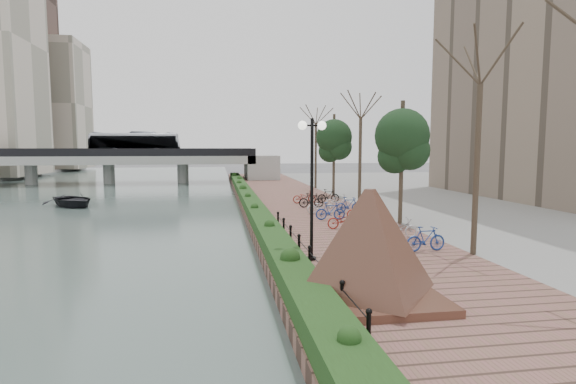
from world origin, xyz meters
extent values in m
plane|color=#59595B|center=(0.00, 0.00, 0.00)|extent=(220.00, 220.00, 0.00)
cube|color=#4A5D58|center=(-15.00, 25.00, 0.01)|extent=(30.00, 130.00, 0.02)
cube|color=brown|center=(4.00, 17.50, 0.25)|extent=(8.00, 75.00, 0.50)
cube|color=gray|center=(20.00, 17.50, 0.25)|extent=(24.00, 75.00, 0.50)
cube|color=#1D3714|center=(0.60, 20.00, 0.80)|extent=(1.10, 56.00, 0.60)
cylinder|color=black|center=(1.40, -5.00, 0.85)|extent=(0.10, 0.10, 0.70)
cylinder|color=black|center=(1.40, -3.00, 0.85)|extent=(0.10, 0.10, 0.70)
cylinder|color=black|center=(1.40, -1.00, 0.85)|extent=(0.10, 0.10, 0.70)
cylinder|color=black|center=(1.40, 1.00, 0.85)|extent=(0.10, 0.10, 0.70)
cylinder|color=black|center=(1.40, 3.00, 0.85)|extent=(0.10, 0.10, 0.70)
cylinder|color=black|center=(1.40, 5.00, 0.85)|extent=(0.10, 0.10, 0.70)
cylinder|color=black|center=(1.40, 7.00, 0.85)|extent=(0.10, 0.10, 0.70)
cylinder|color=black|center=(1.40, 9.00, 0.85)|extent=(0.10, 0.10, 0.70)
cube|color=#4D2E21|center=(2.36, -2.19, 0.61)|extent=(3.62, 3.62, 0.21)
pyramid|color=#4D2E21|center=(2.36, -2.19, 2.10)|extent=(4.43, 4.43, 2.77)
cylinder|color=black|center=(1.70, 2.12, 3.05)|extent=(0.12, 0.12, 5.09)
cylinder|color=black|center=(1.70, 2.12, 5.34)|extent=(0.70, 0.06, 0.06)
sphere|color=white|center=(1.35, 2.12, 5.34)|extent=(0.32, 0.32, 0.32)
sphere|color=white|center=(2.05, 2.12, 5.34)|extent=(0.32, 0.32, 0.32)
imported|color=brown|center=(4.00, 4.05, 1.32)|extent=(0.70, 0.58, 1.64)
imported|color=silver|center=(4.60, 2.84, 0.95)|extent=(0.60, 1.71, 0.90)
imported|color=black|center=(4.60, 5.44, 1.00)|extent=(0.47, 1.66, 1.00)
imported|color=maroon|center=(4.60, 8.04, 0.95)|extent=(0.60, 1.71, 0.90)
imported|color=navy|center=(4.60, 10.64, 1.00)|extent=(0.47, 1.66, 1.00)
imported|color=silver|center=(4.60, 13.24, 0.95)|extent=(0.60, 1.71, 0.90)
imported|color=black|center=(4.60, 15.84, 1.00)|extent=(0.47, 1.66, 1.00)
imported|color=maroon|center=(4.60, 18.44, 0.95)|extent=(0.60, 1.72, 0.90)
imported|color=navy|center=(6.40, 2.84, 1.00)|extent=(0.47, 1.66, 1.00)
imported|color=silver|center=(6.40, 5.44, 0.95)|extent=(0.60, 1.71, 0.90)
imported|color=black|center=(6.40, 8.04, 1.00)|extent=(0.47, 1.66, 1.00)
imported|color=maroon|center=(6.40, 10.64, 0.95)|extent=(0.60, 1.71, 0.90)
imported|color=navy|center=(6.40, 13.24, 1.00)|extent=(0.47, 1.66, 1.00)
imported|color=silver|center=(6.40, 15.84, 0.95)|extent=(0.60, 1.72, 0.90)
imported|color=black|center=(6.40, 18.44, 1.00)|extent=(0.47, 1.66, 1.00)
cube|color=#A8A8A3|center=(-15.00, 45.00, 3.00)|extent=(36.00, 8.00, 1.00)
cube|color=black|center=(-15.00, 41.10, 3.95)|extent=(36.00, 0.15, 0.90)
cube|color=black|center=(-15.00, 48.90, 3.95)|extent=(36.00, 0.15, 0.90)
cylinder|color=#A8A8A3|center=(-24.00, 45.00, 1.25)|extent=(1.40, 1.40, 2.50)
cylinder|color=#A8A8A3|center=(-15.00, 45.00, 1.25)|extent=(1.40, 1.40, 2.50)
cylinder|color=#A8A8A3|center=(-6.00, 45.00, 1.25)|extent=(1.40, 1.40, 2.50)
imported|color=white|center=(-11.71, 45.00, 5.00)|extent=(2.52, 10.77, 3.00)
imported|color=black|center=(-12.69, 22.91, 0.51)|extent=(5.61, 5.85, 0.99)
cube|color=beige|center=(-33.00, 80.00, 12.50)|extent=(12.00, 12.00, 24.00)
camera|label=1|loc=(-1.63, -13.55, 4.59)|focal=28.00mm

